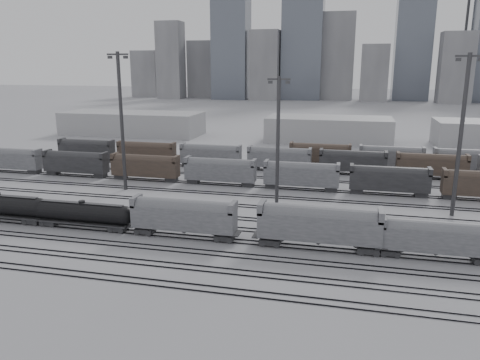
% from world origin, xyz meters
% --- Properties ---
extents(ground, '(900.00, 900.00, 0.00)m').
position_xyz_m(ground, '(0.00, 0.00, 0.00)').
color(ground, '#B1B2B6').
rests_on(ground, ground).
extents(tracks, '(220.00, 71.50, 0.16)m').
position_xyz_m(tracks, '(0.00, 17.50, 0.08)').
color(tracks, black).
rests_on(tracks, ground).
extents(tank_car_b, '(17.06, 2.84, 4.22)m').
position_xyz_m(tank_car_b, '(-22.21, 1.00, 2.44)').
color(tank_car_b, '#242426').
rests_on(tank_car_b, ground).
extents(hopper_car_a, '(15.56, 3.09, 5.57)m').
position_xyz_m(hopper_car_a, '(-5.70, 1.00, 3.44)').
color(hopper_car_a, '#242426').
rests_on(hopper_car_a, ground).
extents(hopper_car_b, '(16.72, 3.32, 5.98)m').
position_xyz_m(hopper_car_b, '(13.80, 1.00, 3.69)').
color(hopper_car_b, '#242426').
rests_on(hopper_car_b, ground).
extents(hopper_car_c, '(14.24, 2.83, 5.09)m').
position_xyz_m(hopper_car_c, '(28.93, 1.00, 3.15)').
color(hopper_car_c, '#242426').
rests_on(hopper_car_c, ground).
extents(light_mast_b, '(4.33, 0.69, 27.08)m').
position_xyz_m(light_mast_b, '(-26.59, 23.59, 14.37)').
color(light_mast_b, '#38383B').
rests_on(light_mast_b, ground).
extents(light_mast_c, '(3.66, 0.59, 22.90)m').
position_xyz_m(light_mast_c, '(5.91, 13.86, 12.15)').
color(light_mast_c, '#38383B').
rests_on(light_mast_c, ground).
extents(light_mast_d, '(4.24, 0.68, 26.48)m').
position_xyz_m(light_mast_d, '(34.55, 21.09, 14.05)').
color(light_mast_d, '#38383B').
rests_on(light_mast_d, ground).
extents(bg_string_near, '(151.00, 3.00, 5.60)m').
position_xyz_m(bg_string_near, '(8.00, 32.00, 2.80)').
color(bg_string_near, gray).
rests_on(bg_string_near, ground).
extents(bg_string_mid, '(151.00, 3.00, 5.60)m').
position_xyz_m(bg_string_mid, '(18.00, 48.00, 2.80)').
color(bg_string_mid, '#242426').
rests_on(bg_string_mid, ground).
extents(bg_string_far, '(66.00, 3.00, 5.60)m').
position_xyz_m(bg_string_far, '(35.50, 56.00, 2.80)').
color(bg_string_far, '#4F3E32').
rests_on(bg_string_far, ground).
extents(warehouse_left, '(50.00, 18.00, 8.00)m').
position_xyz_m(warehouse_left, '(-60.00, 95.00, 4.00)').
color(warehouse_left, '#AAAAAC').
rests_on(warehouse_left, ground).
extents(warehouse_mid, '(40.00, 18.00, 8.00)m').
position_xyz_m(warehouse_mid, '(10.00, 95.00, 4.00)').
color(warehouse_mid, '#AAAAAC').
rests_on(warehouse_mid, ground).
extents(skyline, '(316.00, 22.40, 95.00)m').
position_xyz_m(skyline, '(10.84, 280.00, 34.73)').
color(skyline, '#9A9A9D').
rests_on(skyline, ground).
extents(crane_left, '(42.00, 1.80, 100.00)m').
position_xyz_m(crane_left, '(-28.74, 305.00, 57.39)').
color(crane_left, '#38383B').
rests_on(crane_left, ground).
extents(crane_right, '(42.00, 1.80, 100.00)m').
position_xyz_m(crane_right, '(91.26, 305.00, 57.39)').
color(crane_right, '#38383B').
rests_on(crane_right, ground).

